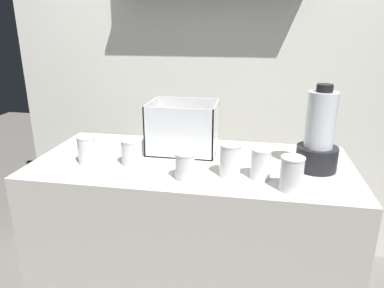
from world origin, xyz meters
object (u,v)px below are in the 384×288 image
Objects in this scene: juice_cup_orange_far_left at (87,152)px; juice_cup_pomegranate_right at (230,162)px; juice_cup_carrot_left at (132,154)px; blender_pitcher at (319,137)px; juice_cup_orange_far_right at (261,166)px; juice_cup_pomegranate_rightmost at (291,176)px; juice_cup_beet_middle at (185,167)px; carrot_display_bin at (183,136)px.

juice_cup_pomegranate_right reaches higher than juice_cup_orange_far_left.
juice_cup_carrot_left is at bearing 6.53° from juice_cup_orange_far_left.
blender_pitcher is 0.79m from juice_cup_carrot_left.
juice_cup_orange_far_right is 0.14m from juice_cup_pomegranate_rightmost.
juice_cup_beet_middle is at bearing -159.37° from blender_pitcher.
juice_cup_pomegranate_right is at bearing -158.99° from blender_pitcher.
juice_cup_orange_far_left is at bearing 177.60° from juice_cup_pomegranate_right.
blender_pitcher is 0.28m from juice_cup_orange_far_right.
carrot_display_bin is at bearing 143.50° from juice_cup_pomegranate_rightmost.
juice_cup_pomegranate_right is (0.62, -0.03, 0.00)m from juice_cup_orange_far_left.
blender_pitcher is at bearing 20.63° from juice_cup_beet_middle.
juice_cup_orange_far_right is (0.29, 0.06, 0.00)m from juice_cup_beet_middle.
juice_cup_pomegranate_right is (-0.35, -0.13, -0.08)m from blender_pitcher.
juice_cup_orange_far_left is 0.86m from juice_cup_pomegranate_rightmost.
juice_cup_pomegranate_right is at bearing -2.40° from juice_cup_orange_far_left.
juice_cup_orange_far_left is 0.20m from juice_cup_carrot_left.
juice_cup_orange_far_right is (-0.23, -0.14, -0.09)m from blender_pitcher.
juice_cup_carrot_left is 1.04× the size of juice_cup_beet_middle.
blender_pitcher reaches higher than juice_cup_pomegranate_right.
blender_pitcher is 3.31× the size of juice_cup_beet_middle.
carrot_display_bin is 0.59m from juice_cup_pomegranate_rightmost.
blender_pitcher reaches higher than juice_cup_beet_middle.
carrot_display_bin is 0.61m from blender_pitcher.
juice_cup_orange_far_right is (0.75, -0.03, -0.00)m from juice_cup_orange_far_left.
carrot_display_bin reaches higher than juice_cup_orange_far_right.
juice_cup_beet_middle is at bearing -10.92° from juice_cup_orange_far_left.
juice_cup_pomegranate_right is (0.43, -0.05, 0.01)m from juice_cup_carrot_left.
juice_cup_pomegranate_rightmost is at bearing -12.13° from juice_cup_carrot_left.
juice_cup_orange_far_left is 1.14× the size of juice_cup_beet_middle.
carrot_display_bin reaches higher than juice_cup_pomegranate_right.
blender_pitcher is 2.92× the size of juice_cup_orange_far_right.
carrot_display_bin is 0.88× the size of blender_pitcher.
carrot_display_bin is 0.36m from juice_cup_pomegranate_right.
juice_cup_pomegranate_right is 1.10× the size of juice_cup_orange_far_right.
juice_cup_beet_middle is (0.45, -0.09, -0.00)m from juice_cup_orange_far_left.
blender_pitcher is at bearing -11.83° from carrot_display_bin.
juice_cup_beet_middle is 0.30m from juice_cup_orange_far_right.
juice_cup_orange_far_right reaches higher than juice_cup_carrot_left.
carrot_display_bin is 0.45m from juice_cup_orange_far_left.
juice_cup_pomegranate_rightmost is at bearing -21.95° from juice_cup_pomegranate_right.
juice_cup_orange_far_right is (0.37, -0.26, -0.02)m from carrot_display_bin.
juice_cup_orange_far_left is 1.01× the size of juice_cup_orange_far_right.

